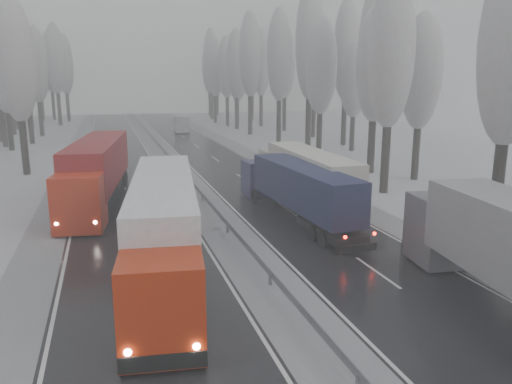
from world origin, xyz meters
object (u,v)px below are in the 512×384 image
truck_cream_box (305,172)px  truck_red_white (164,222)px  box_truck_distant (181,123)px  truck_blue_box (296,187)px  truck_red_red (96,168)px

truck_cream_box → truck_red_white: (-11.41, -11.32, 0.28)m
box_truck_distant → truck_red_white: (-10.30, -65.04, 1.08)m
truck_blue_box → truck_cream_box: truck_cream_box is taller
truck_blue_box → box_truck_distant: truck_blue_box is taller
truck_cream_box → truck_red_red: truck_red_red is taller
truck_red_white → truck_blue_box: bearing=45.6°
truck_blue_box → truck_cream_box: (2.25, 4.04, 0.15)m
truck_cream_box → box_truck_distant: truck_cream_box is taller
truck_blue_box → truck_red_red: 14.45m
truck_blue_box → truck_red_red: (-12.21, 7.70, 0.52)m
truck_cream_box → truck_red_red: size_ratio=0.85×
truck_cream_box → truck_red_red: bearing=166.6°
truck_blue_box → box_truck_distant: 57.78m
truck_red_red → box_truck_distant: bearing=82.9°
truck_red_white → truck_red_red: 15.29m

